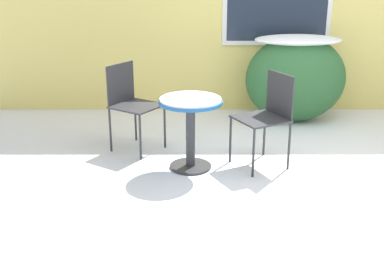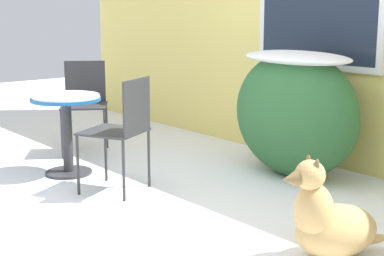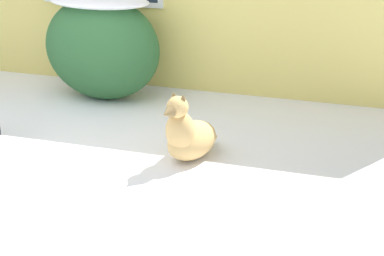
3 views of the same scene
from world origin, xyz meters
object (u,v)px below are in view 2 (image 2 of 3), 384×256
patio_table (66,116)px  patio_chair_near_table (85,100)px  patio_chair_far_side (122,127)px  dog (329,222)px

patio_table → patio_chair_near_table: (-0.65, 0.56, 0.01)m
patio_chair_far_side → dog: bearing=70.5°
patio_chair_near_table → patio_chair_far_side: bearing=-74.1°
patio_table → patio_chair_far_side: patio_chair_far_side is taller
patio_table → dog: size_ratio=1.00×
patio_table → patio_chair_far_side: (0.77, 0.09, 0.01)m
patio_table → patio_chair_far_side: size_ratio=0.77×
patio_table → dog: (2.67, 0.34, -0.31)m
patio_chair_far_side → dog: 1.94m
patio_chair_near_table → dog: bearing=-59.8°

